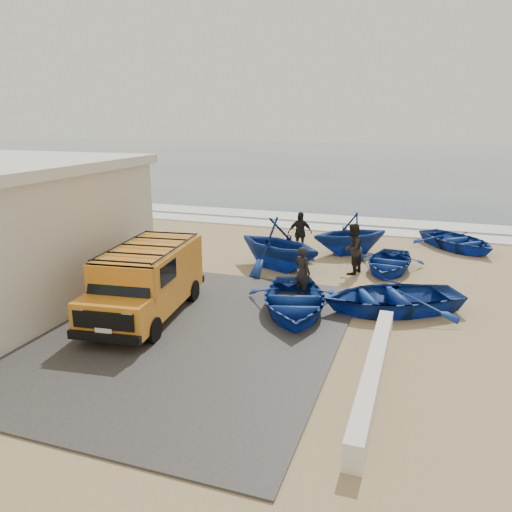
% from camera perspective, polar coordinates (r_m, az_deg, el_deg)
% --- Properties ---
extents(ground, '(160.00, 160.00, 0.00)m').
position_cam_1_polar(ground, '(15.19, -4.64, -5.88)').
color(ground, tan).
extents(slab, '(12.00, 10.00, 0.05)m').
position_cam_1_polar(slab, '(14.49, -15.20, -7.40)').
color(slab, '#403D3B').
rests_on(slab, ground).
extents(ocean, '(180.00, 88.00, 0.01)m').
position_cam_1_polar(ocean, '(69.37, 14.55, 10.58)').
color(ocean, '#385166').
rests_on(ocean, ground).
extents(surf_line, '(180.00, 1.60, 0.06)m').
position_cam_1_polar(surf_line, '(26.15, 5.96, 3.36)').
color(surf_line, white).
rests_on(surf_line, ground).
extents(surf_wash, '(180.00, 2.20, 0.04)m').
position_cam_1_polar(surf_wash, '(28.55, 7.12, 4.34)').
color(surf_wash, white).
rests_on(surf_wash, ground).
extents(parapet, '(0.35, 6.00, 0.55)m').
position_cam_1_polar(parapet, '(11.25, 13.28, -12.84)').
color(parapet, silver).
rests_on(parapet, ground).
extents(van, '(2.43, 4.99, 2.06)m').
position_cam_1_polar(van, '(14.52, -12.36, -2.60)').
color(van, orange).
rests_on(van, ground).
extents(boat_near_left, '(3.76, 4.52, 0.81)m').
position_cam_1_polar(boat_near_left, '(14.62, 4.30, -5.06)').
color(boat_near_left, '#133798').
rests_on(boat_near_left, ground).
extents(boat_near_right, '(5.04, 4.51, 0.86)m').
position_cam_1_polar(boat_near_right, '(15.27, 15.14, -4.55)').
color(boat_near_right, '#133798').
rests_on(boat_near_right, ground).
extents(boat_mid_left, '(4.68, 4.43, 1.95)m').
position_cam_1_polar(boat_mid_left, '(18.67, 2.57, 1.41)').
color(boat_mid_left, '#133798').
rests_on(boat_mid_left, ground).
extents(boat_mid_right, '(2.63, 3.51, 0.69)m').
position_cam_1_polar(boat_mid_right, '(19.15, 14.92, -0.69)').
color(boat_mid_right, '#133798').
rests_on(boat_mid_right, ground).
extents(boat_far_left, '(4.37, 4.28, 1.75)m').
position_cam_1_polar(boat_far_left, '(21.12, 10.75, 2.55)').
color(boat_far_left, '#133798').
rests_on(boat_far_left, ground).
extents(boat_far_right, '(4.53, 4.60, 0.78)m').
position_cam_1_polar(boat_far_right, '(23.24, 22.03, 1.64)').
color(boat_far_right, '#133798').
rests_on(boat_far_right, ground).
extents(fisherman_front, '(0.72, 0.64, 1.65)m').
position_cam_1_polar(fisherman_front, '(15.84, 5.33, -1.83)').
color(fisherman_front, black).
rests_on(fisherman_front, ground).
extents(fisherman_middle, '(0.96, 1.09, 1.87)m').
position_cam_1_polar(fisherman_middle, '(18.41, 10.96, 0.81)').
color(fisherman_middle, black).
rests_on(fisherman_middle, ground).
extents(fisherman_back, '(1.13, 0.91, 1.79)m').
position_cam_1_polar(fisherman_back, '(20.80, 5.03, 2.63)').
color(fisherman_back, black).
rests_on(fisherman_back, ground).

